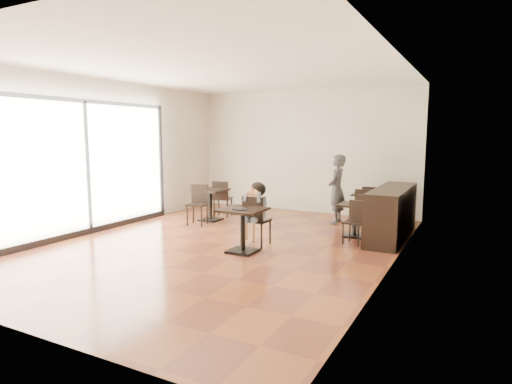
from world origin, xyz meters
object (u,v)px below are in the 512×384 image
Objects in this scene: chair_mid_b at (354,223)px; chair_left_b at (197,205)px; cafe_table_back at (368,208)px; cafe_table_mid at (355,220)px; child at (257,214)px; child_chair at (257,220)px; chair_mid_a at (368,213)px; chair_back_b at (362,209)px; cafe_table_left at (211,205)px; child_table at (243,230)px; chair_left_a at (223,199)px; chair_back_a at (371,204)px; adult_patron at (337,189)px.

chair_mid_b is 0.89× the size of chair_left_b.
cafe_table_mid is at bearing -86.76° from cafe_table_back.
child_chair is at bearing 0.00° from child.
chair_mid_b is at bearing -13.43° from chair_left_b.
cafe_table_back is 0.92m from chair_mid_a.
chair_mid_a is 0.41m from chair_back_b.
cafe_table_back is 0.83× the size of chair_back_b.
cafe_table_left is (-2.05, 1.53, -0.21)m from child.
cafe_table_back is at bearing 68.82° from child_table.
chair_left_b is (0.00, -1.10, 0.00)m from chair_left_a.
chair_left_a is (-2.05, 2.63, 0.07)m from child_table.
chair_back_a is 1.00× the size of chair_back_b.
cafe_table_left is 3.65m from chair_mid_a.
chair_mid_b is at bearing -83.79° from cafe_table_back.
chair_mid_b is 0.96× the size of chair_back_b.
chair_left_a is (-2.05, 2.08, -0.01)m from child_chair.
chair_mid_b is 3.79m from chair_left_a.
cafe_table_back is (0.65, 0.30, -0.45)m from adult_patron.
chair_back_b is at bearing 64.00° from adult_patron.
child_table is 2.92m from cafe_table_left.
child_chair is at bearing -124.50° from chair_back_b.
cafe_table_back is (-0.08, 1.45, 0.01)m from cafe_table_mid.
adult_patron is 2.82m from chair_left_a.
chair_back_b is at bearing -48.71° from chair_mid_a.
child reaches higher than chair_mid_b.
child_chair is 2.56m from cafe_table_left.
chair_left_a reaches higher than cafe_table_left.
child_table is 0.85× the size of chair_left_b.
adult_patron is at bearing 126.29° from chair_mid_b.
chair_back_b is at bearing 95.22° from cafe_table_mid.
chair_back_a is (1.35, 3.24, -0.05)m from child_chair.
child_table is 0.49× the size of adult_patron.
chair_mid_b is 3.61m from chair_left_b.
child is (0.00, 0.55, 0.20)m from child_table.
child is at bearing -134.00° from cafe_table_mid.
chair_mid_a is 0.89× the size of chair_left_a.
cafe_table_mid is 0.57m from chair_mid_b.
cafe_table_left is at bearing -157.64° from cafe_table_back.
cafe_table_mid is 0.74× the size of chair_left_b.
cafe_table_left is at bearing 21.75° from chair_back_a.
child_chair is 1.82m from chair_mid_b.
chair_left_b is at bearing -25.55° from child_chair.
cafe_table_mid is 0.96× the size of cafe_table_back.
adult_patron is at bearing 38.30° from chair_back_a.
cafe_table_left is at bearing -170.96° from chair_back_b.
child_chair is 3.51m from chair_back_a.
child_chair is at bearing 61.60° from chair_mid_a.
chair_left_a is 1.09× the size of chair_back_a.
child_table is at bearing -90.00° from child.
cafe_table_left is at bearing 134.57° from child_table.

